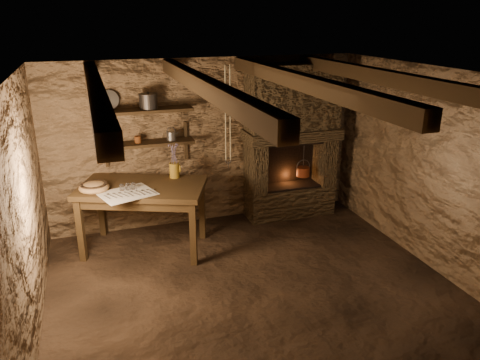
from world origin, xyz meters
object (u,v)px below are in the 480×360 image
object	(u,v)px
red_pot	(303,171)
iron_stockpot	(148,102)
stoneware_jug	(174,163)
work_table	(144,215)
wooden_bowl	(94,187)

from	to	relation	value
red_pot	iron_stockpot	bearing A→B (deg)	176.94
stoneware_jug	red_pot	size ratio (longest dim) A/B	0.86
work_table	red_pot	world-z (taller)	red_pot
work_table	iron_stockpot	world-z (taller)	iron_stockpot
work_table	stoneware_jug	world-z (taller)	stoneware_jug
wooden_bowl	iron_stockpot	world-z (taller)	iron_stockpot
wooden_bowl	iron_stockpot	bearing A→B (deg)	33.91
work_table	iron_stockpot	xyz separation A→B (m)	(0.22, 0.53, 1.38)
iron_stockpot	red_pot	size ratio (longest dim) A/B	0.45
stoneware_jug	red_pot	distance (m)	2.06
work_table	iron_stockpot	distance (m)	1.49
iron_stockpot	work_table	bearing A→B (deg)	-112.72
wooden_bowl	iron_stockpot	size ratio (longest dim) A/B	1.54
stoneware_jug	iron_stockpot	bearing A→B (deg)	119.74
work_table	stoneware_jug	size ratio (longest dim) A/B	3.86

